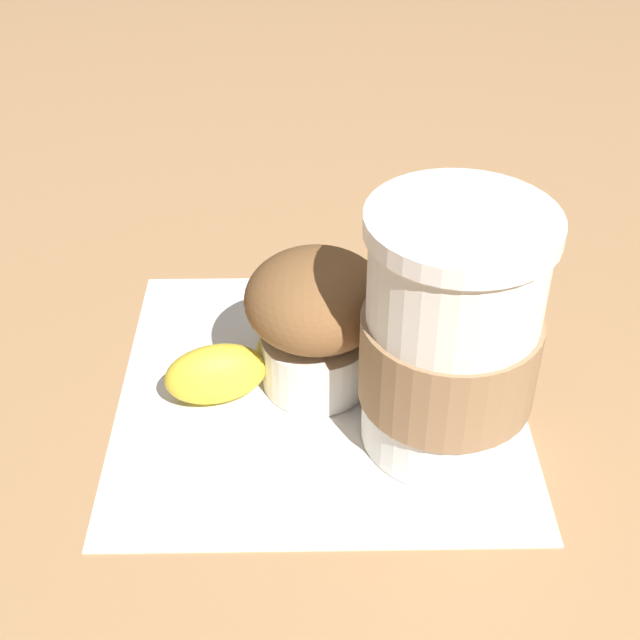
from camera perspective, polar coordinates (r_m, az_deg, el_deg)
The scene contains 5 objects.
ground_plane at distance 0.52m, azimuth 0.00°, elevation -4.55°, with size 3.00×3.00×0.00m, color #A87C51.
paper_napkin at distance 0.52m, azimuth 0.00°, elevation -4.49°, with size 0.23×0.23×0.00m, color white.
coffee_cup at distance 0.46m, azimuth 8.33°, elevation -1.25°, with size 0.09×0.09×0.14m.
muffin at distance 0.50m, azimuth -0.53°, elevation 0.13°, with size 0.08×0.08×0.08m.
banana at distance 0.53m, azimuth -1.65°, elevation -0.84°, with size 0.16×0.10×0.04m.
Camera 1 is at (0.10, 0.38, 0.35)m, focal length 50.00 mm.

